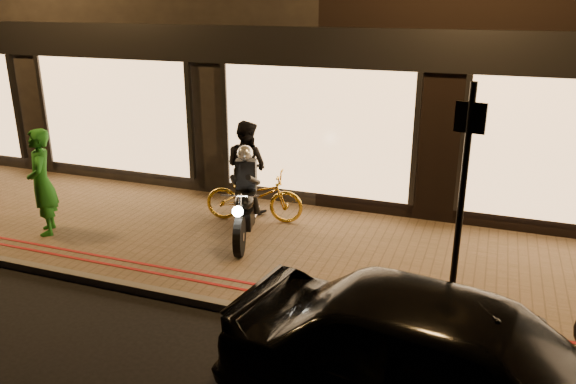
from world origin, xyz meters
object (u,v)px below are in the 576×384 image
(person_green, at_px, (42,182))
(parked_car, at_px, (461,375))
(motorcycle, at_px, (245,204))
(bicycle_gold, at_px, (254,196))
(sign_post, at_px, (462,195))

(person_green, bearing_deg, parked_car, 32.11)
(motorcycle, height_order, person_green, person_green)
(motorcycle, relative_size, bicycle_gold, 1.07)
(bicycle_gold, bearing_deg, sign_post, -132.73)
(motorcycle, distance_m, bicycle_gold, 0.81)
(bicycle_gold, xyz_separation_m, parked_car, (3.89, -4.24, 0.19))
(motorcycle, height_order, parked_car, motorcycle)
(sign_post, distance_m, parked_car, 2.27)
(sign_post, xyz_separation_m, bicycle_gold, (-3.66, 2.23, -1.21))
(sign_post, height_order, bicycle_gold, sign_post)
(motorcycle, bearing_deg, parked_car, -59.29)
(sign_post, distance_m, bicycle_gold, 4.45)
(parked_car, bearing_deg, bicycle_gold, 51.28)
(sign_post, distance_m, person_green, 6.86)
(motorcycle, height_order, sign_post, sign_post)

